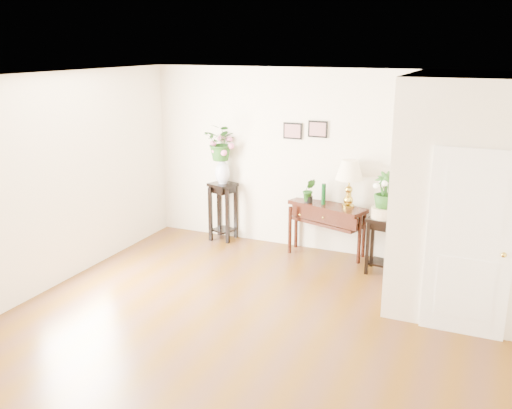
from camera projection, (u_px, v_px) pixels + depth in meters
The scene contains 20 objects.
floor at pixel (261, 327), 6.54m from camera, with size 6.00×5.50×0.02m, color #4F2E1A.
ceiling at pixel (262, 78), 5.78m from camera, with size 6.00×5.50×0.02m, color white.
wall_back at pixel (333, 163), 8.58m from camera, with size 6.00×0.02×2.80m, color beige.
wall_front at pixel (98, 319), 3.74m from camera, with size 6.00×0.02×2.80m, color beige.
wall_left at pixel (47, 184), 7.31m from camera, with size 0.02×5.50×2.80m, color beige.
partition at pixel (478, 192), 6.92m from camera, with size 1.80×1.95×2.80m, color beige.
door at pixel (469, 245), 6.13m from camera, with size 0.90×0.05×2.10m, color white.
art_print_left at pixel (293, 131), 8.69m from camera, with size 0.30×0.02×0.25m, color black.
art_print_right at pixel (318, 129), 8.53m from camera, with size 0.30×0.02×0.25m, color black.
wall_ornament at pixel (405, 133), 7.21m from camera, with size 0.51×0.51×0.07m, color #B3923D.
console_table at pixel (327, 230), 8.67m from camera, with size 1.21×0.40×0.80m, color black.
table_lamp at pixel (349, 184), 8.35m from camera, with size 0.41×0.41×0.71m, color gold.
green_vase at pixel (324, 193), 8.54m from camera, with size 0.07×0.07×0.32m, color black.
potted_plant at pixel (309, 191), 8.63m from camera, with size 0.19×0.16×0.35m, color #1B4714.
plant_stand_a at pixel (223, 211), 9.36m from camera, with size 0.37×0.37×0.95m, color black.
porcelain_vase at pixel (222, 170), 9.17m from camera, with size 0.24×0.24×0.42m, color silver, non-canonical shape.
lily_arrangement at pixel (222, 141), 9.04m from camera, with size 0.53×0.46×0.59m, color #1B4714.
plant_stand_b at pixel (381, 245), 8.02m from camera, with size 0.38×0.38×0.80m, color black.
ceramic_bowl at pixel (383, 212), 7.89m from camera, with size 0.34×0.34×0.15m, color beige.
narcissus at pixel (385, 191), 7.80m from camera, with size 0.30×0.30×0.53m, color #1B4714.
Camera 1 is at (2.31, -5.44, 3.14)m, focal length 40.00 mm.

